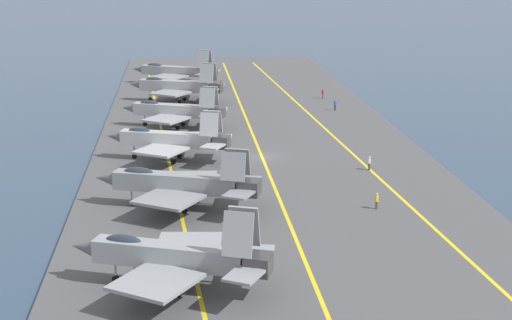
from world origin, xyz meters
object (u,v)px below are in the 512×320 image
parked_jet_third (179,183)px  parked_jet_second (173,256)px  parked_jet_fifth (175,110)px  crew_blue_vest (335,104)px  crew_brown_vest (221,84)px  crew_red_vest (323,93)px  parked_jet_seventh (176,71)px  parked_jet_fourth (170,139)px  parked_jet_sixth (177,86)px  crew_white_vest (369,163)px  crew_yellow_vest (377,200)px

parked_jet_third → parked_jet_second: bearing=178.4°
parked_jet_fifth → crew_blue_vest: size_ratio=8.82×
crew_brown_vest → crew_red_vest: crew_red_vest is taller
parked_jet_seventh → crew_brown_vest: bearing=-122.8°
parked_jet_third → parked_jet_fourth: 18.38m
parked_jet_seventh → crew_brown_vest: 10.00m
crew_brown_vest → parked_jet_seventh: bearing=57.2°
parked_jet_second → crew_blue_vest: bearing=-21.3°
crew_red_vest → crew_blue_vest: crew_blue_vest is taller
parked_jet_second → parked_jet_sixth: parked_jet_second is taller
parked_jet_fourth → parked_jet_sixth: parked_jet_sixth is taller
parked_jet_second → parked_jet_fourth: 37.49m
parked_jet_seventh → crew_red_vest: size_ratio=9.73×
parked_jet_fifth → crew_white_vest: (-24.78, -22.74, -1.62)m
parked_jet_fourth → crew_red_vest: 46.22m
crew_brown_vest → parked_jet_second: bearing=174.4°
parked_jet_fifth → parked_jet_second: bearing=179.9°
crew_brown_vest → crew_blue_vest: size_ratio=0.97×
parked_jet_sixth → crew_white_vest: bearing=-153.2°
parked_jet_third → parked_jet_fourth: size_ratio=1.09×
parked_jet_third → parked_jet_fifth: bearing=0.7°
parked_jet_sixth → parked_jet_seventh: (17.14, 0.15, -0.09)m
parked_jet_fourth → crew_brown_vest: bearing=-10.4°
parked_jet_second → parked_jet_fifth: bearing=-0.1°
parked_jet_seventh → parked_jet_fourth: bearing=179.2°
parked_jet_second → crew_yellow_vest: bearing=-49.8°
crew_blue_vest → crew_white_vest: bearing=175.3°
parked_jet_third → parked_jet_sixth: bearing=0.1°
parked_jet_third → parked_jet_sixth: parked_jet_sixth is taller
crew_white_vest → crew_red_vest: bearing=-3.4°
parked_jet_second → crew_yellow_vest: size_ratio=9.72×
parked_jet_second → parked_jet_seventh: 92.36m
crew_white_vest → crew_yellow_vest: bearing=169.3°
parked_jet_fifth → crew_brown_vest: (31.26, -8.50, -1.58)m
parked_jet_fifth → crew_white_vest: 33.67m
parked_jet_fifth → crew_brown_vest: parked_jet_fifth is taller
crew_brown_vest → crew_white_vest: (-56.04, -14.24, -0.04)m
crew_brown_vest → crew_blue_vest: (-21.35, -17.08, 0.03)m
crew_brown_vest → crew_white_vest: size_ratio=1.04×
parked_jet_second → parked_jet_fifth: (55.77, -0.09, -0.22)m
crew_white_vest → crew_yellow_vest: same height
parked_jet_sixth → crew_brown_vest: parked_jet_sixth is taller
parked_jet_second → crew_blue_vest: parked_jet_second is taller
parked_jet_third → parked_jet_seventh: size_ratio=1.00×
crew_blue_vest → crew_white_vest: 34.81m
parked_jet_third → crew_yellow_vest: size_ratio=10.35×
parked_jet_fourth → parked_jet_seventh: parked_jet_seventh is taller
crew_white_vest → crew_yellow_vest: size_ratio=1.00×
parked_jet_third → parked_jet_fourth: (18.35, 1.02, 0.04)m
parked_jet_second → crew_yellow_vest: parked_jet_second is taller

